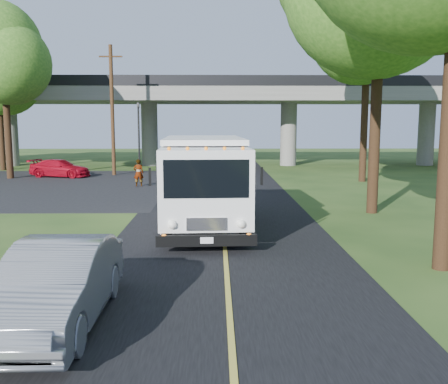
{
  "coord_description": "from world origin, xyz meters",
  "views": [
    {
      "loc": [
        -0.25,
        -11.29,
        3.73
      ],
      "look_at": [
        -0.02,
        3.88,
        1.6
      ],
      "focal_mm": 40.0,
      "sensor_mm": 36.0,
      "label": 1
    }
  ],
  "objects_px": {
    "tree_right_far": "(371,46)",
    "silver_sedan": "(57,284)",
    "traffic_signal": "(139,129)",
    "tree_left_lot": "(6,57)",
    "step_van": "(204,180)",
    "red_sedan": "(60,168)",
    "pedestrian": "(139,173)",
    "utility_pole": "(112,110)"
  },
  "relations": [
    {
      "from": "tree_right_far",
      "to": "silver_sedan",
      "type": "relative_size",
      "value": 2.37
    },
    {
      "from": "traffic_signal",
      "to": "tree_left_lot",
      "type": "relative_size",
      "value": 0.5
    },
    {
      "from": "step_van",
      "to": "red_sedan",
      "type": "height_order",
      "value": "step_van"
    },
    {
      "from": "silver_sedan",
      "to": "pedestrian",
      "type": "height_order",
      "value": "pedestrian"
    },
    {
      "from": "pedestrian",
      "to": "traffic_signal",
      "type": "bearing_deg",
      "value": -85.73
    },
    {
      "from": "step_van",
      "to": "silver_sedan",
      "type": "bearing_deg",
      "value": -108.97
    },
    {
      "from": "traffic_signal",
      "to": "pedestrian",
      "type": "distance_m",
      "value": 8.78
    },
    {
      "from": "tree_right_far",
      "to": "red_sedan",
      "type": "distance_m",
      "value": 21.79
    },
    {
      "from": "tree_left_lot",
      "to": "tree_right_far",
      "type": "bearing_deg",
      "value": -4.97
    },
    {
      "from": "tree_left_lot",
      "to": "pedestrian",
      "type": "height_order",
      "value": "tree_left_lot"
    },
    {
      "from": "tree_left_lot",
      "to": "silver_sedan",
      "type": "xyz_separation_m",
      "value": [
        10.59,
        -24.21,
        -7.14
      ]
    },
    {
      "from": "step_van",
      "to": "tree_right_far",
      "type": "bearing_deg",
      "value": 51.77
    },
    {
      "from": "traffic_signal",
      "to": "step_van",
      "type": "bearing_deg",
      "value": -75.05
    },
    {
      "from": "tree_right_far",
      "to": "pedestrian",
      "type": "xyz_separation_m",
      "value": [
        -13.99,
        -2.2,
        -7.5
      ]
    },
    {
      "from": "red_sedan",
      "to": "pedestrian",
      "type": "distance_m",
      "value": 8.1
    },
    {
      "from": "tree_left_lot",
      "to": "red_sedan",
      "type": "height_order",
      "value": "tree_left_lot"
    },
    {
      "from": "utility_pole",
      "to": "red_sedan",
      "type": "distance_m",
      "value": 5.39
    },
    {
      "from": "tree_right_far",
      "to": "utility_pole",
      "type": "bearing_deg",
      "value": 166.0
    },
    {
      "from": "traffic_signal",
      "to": "utility_pole",
      "type": "distance_m",
      "value": 2.86
    },
    {
      "from": "tree_left_lot",
      "to": "traffic_signal",
      "type": "bearing_deg",
      "value": 28.11
    },
    {
      "from": "tree_left_lot",
      "to": "pedestrian",
      "type": "xyz_separation_m",
      "value": [
        9.01,
        -4.2,
        -7.1
      ]
    },
    {
      "from": "tree_right_far",
      "to": "step_van",
      "type": "bearing_deg",
      "value": -125.77
    },
    {
      "from": "utility_pole",
      "to": "red_sedan",
      "type": "relative_size",
      "value": 2.16
    },
    {
      "from": "utility_pole",
      "to": "silver_sedan",
      "type": "bearing_deg",
      "value": -80.74
    },
    {
      "from": "tree_right_far",
      "to": "step_van",
      "type": "distance_m",
      "value": 18.15
    },
    {
      "from": "utility_pole",
      "to": "tree_left_lot",
      "type": "distance_m",
      "value": 7.43
    },
    {
      "from": "utility_pole",
      "to": "pedestrian",
      "type": "relative_size",
      "value": 5.62
    },
    {
      "from": "utility_pole",
      "to": "pedestrian",
      "type": "xyz_separation_m",
      "value": [
        2.72,
        -6.36,
        -3.79
      ]
    },
    {
      "from": "silver_sedan",
      "to": "step_van",
      "type": "bearing_deg",
      "value": 73.21
    },
    {
      "from": "tree_right_far",
      "to": "tree_left_lot",
      "type": "distance_m",
      "value": 23.09
    },
    {
      "from": "utility_pole",
      "to": "red_sedan",
      "type": "bearing_deg",
      "value": -161.97
    },
    {
      "from": "step_van",
      "to": "tree_left_lot",
      "type": "bearing_deg",
      "value": 127.34
    },
    {
      "from": "step_van",
      "to": "silver_sedan",
      "type": "distance_m",
      "value": 8.9
    },
    {
      "from": "step_van",
      "to": "silver_sedan",
      "type": "relative_size",
      "value": 1.66
    },
    {
      "from": "tree_left_lot",
      "to": "step_van",
      "type": "xyz_separation_m",
      "value": [
        13.11,
        -15.73,
        -6.17
      ]
    },
    {
      "from": "step_van",
      "to": "red_sedan",
      "type": "xyz_separation_m",
      "value": [
        -10.27,
        16.77,
        -1.13
      ]
    },
    {
      "from": "tree_left_lot",
      "to": "utility_pole",
      "type": "bearing_deg",
      "value": 18.97
    },
    {
      "from": "utility_pole",
      "to": "step_van",
      "type": "bearing_deg",
      "value": -69.16
    },
    {
      "from": "tree_right_far",
      "to": "silver_sedan",
      "type": "xyz_separation_m",
      "value": [
        -12.41,
        -22.21,
        -7.54
      ]
    },
    {
      "from": "traffic_signal",
      "to": "pedestrian",
      "type": "height_order",
      "value": "traffic_signal"
    },
    {
      "from": "utility_pole",
      "to": "tree_right_far",
      "type": "height_order",
      "value": "tree_right_far"
    },
    {
      "from": "utility_pole",
      "to": "step_van",
      "type": "height_order",
      "value": "utility_pole"
    }
  ]
}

